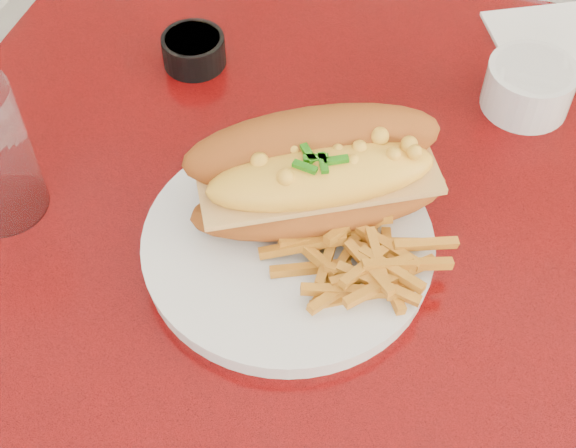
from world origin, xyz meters
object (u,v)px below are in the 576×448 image
(diner_table, at_px, (476,345))
(booth_bench_far, at_px, (510,83))
(fork, at_px, (358,251))
(mac_hoagie, at_px, (318,173))
(dinner_plate, at_px, (288,245))
(sauce_cup_left, at_px, (194,49))
(gravy_ramekin, at_px, (529,86))

(diner_table, height_order, booth_bench_far, booth_bench_far)
(diner_table, distance_m, fork, 0.23)
(booth_bench_far, bearing_deg, fork, -98.45)
(diner_table, bearing_deg, mac_hoagie, -176.56)
(diner_table, relative_size, booth_bench_far, 1.03)
(dinner_plate, bearing_deg, fork, 5.82)
(fork, bearing_deg, dinner_plate, 92.64)
(booth_bench_far, xyz_separation_m, dinner_plate, (-0.19, -0.87, 0.49))
(fork, xyz_separation_m, sauce_cup_left, (-0.24, 0.21, 0.00))
(gravy_ramekin, bearing_deg, sauce_cup_left, -173.81)
(fork, height_order, sauce_cup_left, sauce_cup_left)
(mac_hoagie, distance_m, fork, 0.08)
(diner_table, xyz_separation_m, mac_hoagie, (-0.18, -0.01, 0.22))
(dinner_plate, bearing_deg, gravy_ramekin, 55.00)
(booth_bench_far, xyz_separation_m, mac_hoagie, (-0.18, -0.82, 0.54))
(gravy_ramekin, height_order, sauce_cup_left, gravy_ramekin)
(mac_hoagie, bearing_deg, fork, -66.84)
(dinner_plate, relative_size, mac_hoagie, 1.26)
(gravy_ramekin, xyz_separation_m, sauce_cup_left, (-0.35, -0.04, -0.01))
(dinner_plate, height_order, fork, same)
(booth_bench_far, distance_m, fork, 1.00)
(mac_hoagie, bearing_deg, booth_bench_far, 49.34)
(fork, relative_size, gravy_ramekin, 1.12)
(booth_bench_far, xyz_separation_m, fork, (-0.13, -0.86, 0.50))
(dinner_plate, height_order, gravy_ramekin, gravy_ramekin)
(mac_hoagie, relative_size, gravy_ramekin, 2.19)
(booth_bench_far, bearing_deg, sauce_cup_left, -119.32)
(diner_table, height_order, fork, fork)
(dinner_plate, relative_size, fork, 2.47)
(mac_hoagie, distance_m, sauce_cup_left, 0.26)
(booth_bench_far, xyz_separation_m, gravy_ramekin, (-0.01, -0.61, 0.51))
(fork, height_order, gravy_ramekin, gravy_ramekin)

